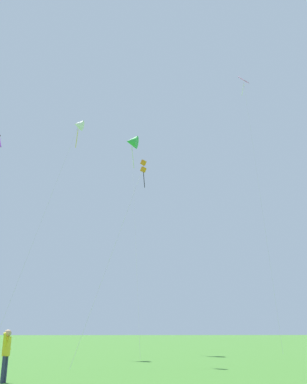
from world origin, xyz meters
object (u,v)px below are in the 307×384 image
(kite_pink_low, at_px, (245,94))
(kite_green_small, at_px, (132,142))
(person_in_blue_jacket, at_px, (6,350))
(kite_orange_box, at_px, (142,170))
(kite_white_distant, at_px, (78,125))

(kite_pink_low, relative_size, kite_green_small, 1.37)
(kite_pink_low, xyz_separation_m, kite_green_small, (-12.05, 0.44, -5.78))
(kite_green_small, relative_size, person_in_blue_jacket, 12.25)
(kite_green_small, bearing_deg, person_in_blue_jacket, -100.44)
(kite_orange_box, xyz_separation_m, kite_green_small, (-0.57, 13.60, 8.28))
(kite_pink_low, relative_size, kite_white_distant, 1.43)
(kite_pink_low, xyz_separation_m, person_in_blue_jacket, (-16.46, -23.48, -24.76))
(kite_pink_low, height_order, kite_white_distant, kite_pink_low)
(person_in_blue_jacket, bearing_deg, kite_white_distant, 91.44)
(kite_green_small, xyz_separation_m, kite_white_distant, (-4.88, -4.91, -0.77))
(kite_pink_low, relative_size, person_in_blue_jacket, 16.75)
(kite_pink_low, bearing_deg, kite_orange_box, -131.10)
(kite_pink_low, distance_m, kite_green_small, 13.37)
(kite_pink_low, xyz_separation_m, kite_orange_box, (-11.48, -13.16, -14.06))
(kite_green_small, bearing_deg, kite_orange_box, -87.60)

